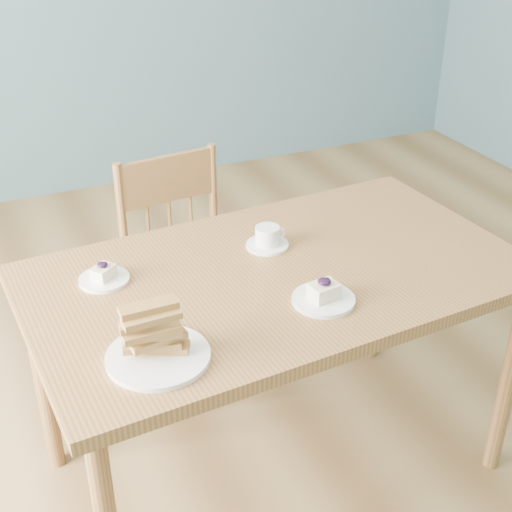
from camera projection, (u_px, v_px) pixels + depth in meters
room at (279, 58)px, 1.72m from camera, size 5.01×5.01×2.71m
dining_table at (277, 293)px, 2.05m from camera, size 1.45×0.89×0.75m
dining_chair at (187, 275)px, 2.58m from camera, size 0.44×0.42×0.87m
cheesecake_plate_near at (324, 296)px, 1.87m from camera, size 0.17×0.17×0.07m
cheesecake_plate_far at (104, 276)px, 1.96m from camera, size 0.14×0.14×0.06m
coffee_cup at (268, 238)px, 2.13m from camera, size 0.13×0.13×0.06m
biscotti_plate at (157, 341)px, 1.64m from camera, size 0.25×0.25×0.15m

